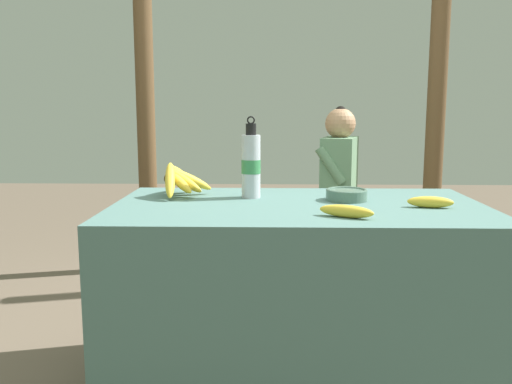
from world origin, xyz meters
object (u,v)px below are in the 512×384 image
(water_bottle, at_px, (251,165))
(support_post_far, at_px, (437,82))
(banana_bunch_green, at_px, (232,204))
(loose_banana_side, at_px, (430,202))
(support_post_near, at_px, (145,82))
(serving_bowl, at_px, (346,194))
(banana_bunch_ripe, at_px, (179,179))
(loose_banana_front, at_px, (346,211))
(seated_vendor, at_px, (332,181))
(wooden_bench, at_px, (290,225))

(water_bottle, distance_m, support_post_far, 1.98)
(water_bottle, xyz_separation_m, banana_bunch_green, (-0.17, 1.25, -0.40))
(loose_banana_side, relative_size, banana_bunch_green, 0.59)
(banana_bunch_green, bearing_deg, support_post_near, 157.92)
(support_post_near, bearing_deg, water_bottle, -62.32)
(serving_bowl, bearing_deg, banana_bunch_ripe, 172.41)
(loose_banana_front, relative_size, seated_vendor, 0.17)
(banana_bunch_ripe, bearing_deg, banana_bunch_green, 83.37)
(loose_banana_side, bearing_deg, seated_vendor, 98.23)
(banana_bunch_ripe, distance_m, loose_banana_front, 0.80)
(loose_banana_front, xyz_separation_m, wooden_bench, (-0.13, 1.67, -0.42))
(wooden_bench, bearing_deg, banana_bunch_green, -179.25)
(support_post_near, bearing_deg, support_post_far, 0.00)
(serving_bowl, height_order, support_post_near, support_post_near)
(loose_banana_front, height_order, wooden_bench, loose_banana_front)
(banana_bunch_ripe, xyz_separation_m, loose_banana_front, (0.66, -0.45, -0.05))
(water_bottle, bearing_deg, wooden_bench, 80.27)
(loose_banana_front, relative_size, wooden_bench, 0.13)
(loose_banana_front, bearing_deg, banana_bunch_ripe, 145.94)
(loose_banana_side, bearing_deg, banana_bunch_ripe, 165.96)
(banana_bunch_ripe, relative_size, support_post_near, 0.12)
(banana_bunch_ripe, xyz_separation_m, banana_bunch_green, (0.14, 1.22, -0.33))
(banana_bunch_green, bearing_deg, wooden_bench, 0.75)
(banana_bunch_green, bearing_deg, serving_bowl, -66.48)
(serving_bowl, xyz_separation_m, loose_banana_front, (-0.05, -0.35, -0.00))
(serving_bowl, relative_size, banana_bunch_green, 0.56)
(serving_bowl, height_order, seated_vendor, seated_vendor)
(loose_banana_side, xyz_separation_m, support_post_far, (0.52, 1.72, 0.53))
(serving_bowl, relative_size, water_bottle, 0.49)
(water_bottle, height_order, wooden_bench, water_bottle)
(wooden_bench, relative_size, banana_bunch_green, 5.08)
(banana_bunch_green, bearing_deg, support_post_far, 10.17)
(banana_bunch_green, xyz_separation_m, support_post_near, (-0.62, 0.25, 0.81))
(banana_bunch_ripe, xyz_separation_m, support_post_far, (1.54, 1.47, 0.48))
(loose_banana_side, height_order, wooden_bench, loose_banana_side)
(banana_bunch_ripe, distance_m, wooden_bench, 1.42)
(serving_bowl, relative_size, support_post_far, 0.06)
(serving_bowl, distance_m, support_post_far, 1.84)
(serving_bowl, bearing_deg, support_post_far, 62.29)
(seated_vendor, bearing_deg, loose_banana_front, 100.93)
(loose_banana_side, distance_m, seated_vendor, 1.48)
(serving_bowl, relative_size, wooden_bench, 0.11)
(loose_banana_side, height_order, banana_bunch_green, loose_banana_side)
(wooden_bench, distance_m, banana_bunch_green, 0.41)
(seated_vendor, xyz_separation_m, support_post_near, (-1.28, 0.26, 0.65))
(support_post_near, bearing_deg, banana_bunch_ripe, -72.11)
(serving_bowl, height_order, loose_banana_front, serving_bowl)
(serving_bowl, xyz_separation_m, support_post_far, (0.82, 1.57, 0.53))
(wooden_bench, xyz_separation_m, support_post_near, (-1.01, 0.24, 0.95))
(water_bottle, relative_size, seated_vendor, 0.30)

